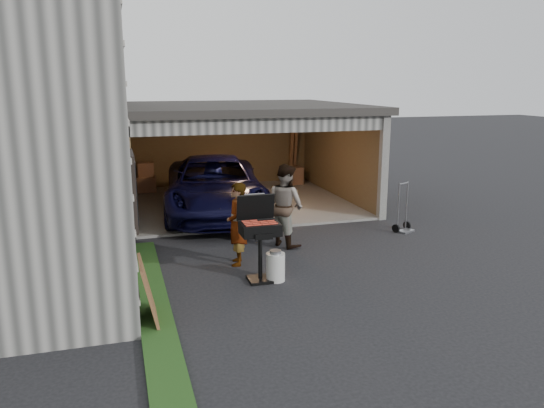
{
  "coord_description": "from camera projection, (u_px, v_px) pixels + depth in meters",
  "views": [
    {
      "loc": [
        -2.68,
        -8.54,
        3.53
      ],
      "look_at": [
        0.24,
        1.31,
        1.15
      ],
      "focal_mm": 35.0,
      "sensor_mm": 36.0,
      "label": 1
    }
  ],
  "objects": [
    {
      "name": "woman",
      "position": [
        237.0,
        224.0,
        10.32
      ],
      "size": [
        0.5,
        0.66,
        1.63
      ],
      "primitive_type": "imported",
      "rotation": [
        0.0,
        0.0,
        -1.77
      ],
      "color": "#A3BDCD",
      "rests_on": "ground"
    },
    {
      "name": "garage",
      "position": [
        236.0,
        139.0,
        15.65
      ],
      "size": [
        6.8,
        6.3,
        2.9
      ],
      "color": "#605E59",
      "rests_on": "ground"
    },
    {
      "name": "ground",
      "position": [
        280.0,
        283.0,
        9.52
      ],
      "size": [
        80.0,
        80.0,
        0.0
      ],
      "primitive_type": "plane",
      "color": "black",
      "rests_on": "ground"
    },
    {
      "name": "minivan",
      "position": [
        214.0,
        188.0,
        14.14
      ],
      "size": [
        3.21,
        5.72,
        1.51
      ],
      "primitive_type": "imported",
      "rotation": [
        0.0,
        0.0,
        -0.14
      ],
      "color": "black",
      "rests_on": "ground"
    },
    {
      "name": "hand_truck",
      "position": [
        404.0,
        222.0,
        12.75
      ],
      "size": [
        0.55,
        0.51,
        1.2
      ],
      "rotation": [
        0.0,
        0.0,
        0.42
      ],
      "color": "gray",
      "rests_on": "ground"
    },
    {
      "name": "groundcover_strip",
      "position": [
        157.0,
        320.0,
        7.95
      ],
      "size": [
        0.5,
        8.0,
        0.06
      ],
      "primitive_type": "cube",
      "color": "#193814",
      "rests_on": "ground"
    },
    {
      "name": "plywood_panel",
      "position": [
        149.0,
        292.0,
        7.86
      ],
      "size": [
        0.24,
        0.88,
        0.97
      ],
      "primitive_type": "cube",
      "rotation": [
        0.0,
        -0.21,
        0.0
      ],
      "color": "brown",
      "rests_on": "ground"
    },
    {
      "name": "man",
      "position": [
        286.0,
        205.0,
        11.53
      ],
      "size": [
        0.99,
        1.08,
        1.81
      ],
      "primitive_type": "imported",
      "rotation": [
        0.0,
        0.0,
        2.0
      ],
      "color": "#472C1B",
      "rests_on": "ground"
    },
    {
      "name": "propane_tank",
      "position": [
        275.0,
        267.0,
        9.57
      ],
      "size": [
        0.37,
        0.37,
        0.52
      ],
      "primitive_type": "cylinder",
      "rotation": [
        0.0,
        0.0,
        -0.09
      ],
      "color": "silver",
      "rests_on": "ground"
    },
    {
      "name": "bbq_grill",
      "position": [
        260.0,
        231.0,
        9.45
      ],
      "size": [
        0.69,
        0.61,
        1.54
      ],
      "color": "black",
      "rests_on": "ground"
    }
  ]
}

